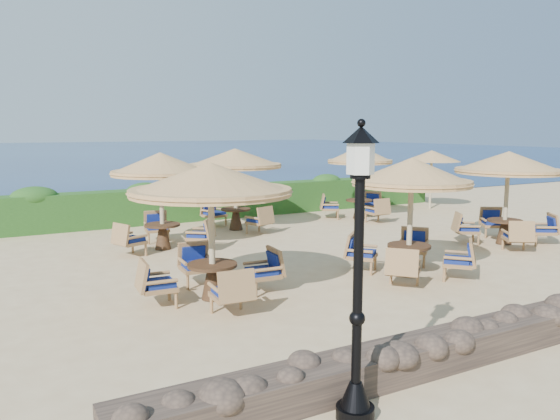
{
  "coord_description": "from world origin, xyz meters",
  "views": [
    {
      "loc": [
        -8.32,
        -11.49,
        3.28
      ],
      "look_at": [
        -2.0,
        0.16,
        1.3
      ],
      "focal_mm": 35.0,
      "sensor_mm": 36.0,
      "label": 1
    }
  ],
  "objects_px": {
    "cafe_set_1": "(411,197)",
    "cafe_set_2": "(507,180)",
    "cafe_set_0": "(211,202)",
    "cafe_set_5": "(360,170)",
    "lamp_post": "(358,288)",
    "extra_parasol": "(432,156)",
    "cafe_set_4": "(235,167)",
    "cafe_set_3": "(161,181)"
  },
  "relations": [
    {
      "from": "cafe_set_2",
      "to": "cafe_set_5",
      "type": "relative_size",
      "value": 1.06
    },
    {
      "from": "lamp_post",
      "to": "cafe_set_3",
      "type": "distance_m",
      "value": 9.75
    },
    {
      "from": "cafe_set_5",
      "to": "lamp_post",
      "type": "bearing_deg",
      "value": -126.8
    },
    {
      "from": "cafe_set_4",
      "to": "cafe_set_5",
      "type": "height_order",
      "value": "same"
    },
    {
      "from": "cafe_set_1",
      "to": "extra_parasol",
      "type": "bearing_deg",
      "value": 43.84
    },
    {
      "from": "extra_parasol",
      "to": "cafe_set_4",
      "type": "bearing_deg",
      "value": -176.45
    },
    {
      "from": "extra_parasol",
      "to": "cafe_set_1",
      "type": "xyz_separation_m",
      "value": [
        -7.88,
        -7.56,
        -0.39
      ]
    },
    {
      "from": "cafe_set_5",
      "to": "cafe_set_2",
      "type": "bearing_deg",
      "value": -80.21
    },
    {
      "from": "lamp_post",
      "to": "cafe_set_2",
      "type": "distance_m",
      "value": 11.06
    },
    {
      "from": "cafe_set_2",
      "to": "cafe_set_0",
      "type": "bearing_deg",
      "value": -175.0
    },
    {
      "from": "cafe_set_0",
      "to": "cafe_set_5",
      "type": "distance_m",
      "value": 10.47
    },
    {
      "from": "cafe_set_0",
      "to": "cafe_set_1",
      "type": "distance_m",
      "value": 4.54
    },
    {
      "from": "cafe_set_0",
      "to": "cafe_set_4",
      "type": "xyz_separation_m",
      "value": [
        3.38,
        6.51,
        0.15
      ]
    },
    {
      "from": "extra_parasol",
      "to": "cafe_set_4",
      "type": "height_order",
      "value": "cafe_set_4"
    },
    {
      "from": "cafe_set_4",
      "to": "cafe_set_5",
      "type": "distance_m",
      "value": 4.9
    },
    {
      "from": "cafe_set_3",
      "to": "cafe_set_4",
      "type": "distance_m",
      "value": 3.41
    },
    {
      "from": "lamp_post",
      "to": "cafe_set_0",
      "type": "height_order",
      "value": "lamp_post"
    },
    {
      "from": "cafe_set_1",
      "to": "cafe_set_3",
      "type": "bearing_deg",
      "value": 127.62
    },
    {
      "from": "lamp_post",
      "to": "cafe_set_2",
      "type": "height_order",
      "value": "lamp_post"
    },
    {
      "from": "cafe_set_0",
      "to": "cafe_set_2",
      "type": "distance_m",
      "value": 9.28
    },
    {
      "from": "cafe_set_1",
      "to": "cafe_set_4",
      "type": "relative_size",
      "value": 0.88
    },
    {
      "from": "cafe_set_1",
      "to": "cafe_set_2",
      "type": "xyz_separation_m",
      "value": [
        4.73,
        1.3,
        0.08
      ]
    },
    {
      "from": "lamp_post",
      "to": "cafe_set_0",
      "type": "xyz_separation_m",
      "value": [
        0.21,
        4.93,
        0.35
      ]
    },
    {
      "from": "cafe_set_3",
      "to": "cafe_set_5",
      "type": "xyz_separation_m",
      "value": [
        7.84,
        1.62,
        -0.09
      ]
    },
    {
      "from": "lamp_post",
      "to": "extra_parasol",
      "type": "distance_m",
      "value": 17.41
    },
    {
      "from": "cafe_set_0",
      "to": "cafe_set_2",
      "type": "bearing_deg",
      "value": 5.0
    },
    {
      "from": "lamp_post",
      "to": "cafe_set_4",
      "type": "bearing_deg",
      "value": 72.57
    },
    {
      "from": "extra_parasol",
      "to": "cafe_set_5",
      "type": "height_order",
      "value": "cafe_set_5"
    },
    {
      "from": "cafe_set_0",
      "to": "cafe_set_2",
      "type": "height_order",
      "value": "same"
    },
    {
      "from": "lamp_post",
      "to": "cafe_set_3",
      "type": "height_order",
      "value": "lamp_post"
    },
    {
      "from": "extra_parasol",
      "to": "cafe_set_0",
      "type": "distance_m",
      "value": 14.27
    },
    {
      "from": "cafe_set_1",
      "to": "cafe_set_2",
      "type": "height_order",
      "value": "same"
    },
    {
      "from": "cafe_set_4",
      "to": "cafe_set_5",
      "type": "relative_size",
      "value": 1.09
    },
    {
      "from": "extra_parasol",
      "to": "cafe_set_2",
      "type": "bearing_deg",
      "value": -116.67
    },
    {
      "from": "cafe_set_3",
      "to": "cafe_set_2",
      "type": "bearing_deg",
      "value": -24.37
    },
    {
      "from": "cafe_set_0",
      "to": "extra_parasol",
      "type": "bearing_deg",
      "value": 29.72
    },
    {
      "from": "cafe_set_1",
      "to": "cafe_set_5",
      "type": "relative_size",
      "value": 0.96
    },
    {
      "from": "cafe_set_0",
      "to": "cafe_set_3",
      "type": "bearing_deg",
      "value": 84.85
    },
    {
      "from": "cafe_set_3",
      "to": "cafe_set_4",
      "type": "bearing_deg",
      "value": 30.21
    },
    {
      "from": "lamp_post",
      "to": "extra_parasol",
      "type": "height_order",
      "value": "lamp_post"
    },
    {
      "from": "cafe_set_1",
      "to": "cafe_set_3",
      "type": "distance_m",
      "value": 6.68
    },
    {
      "from": "lamp_post",
      "to": "cafe_set_1",
      "type": "height_order",
      "value": "lamp_post"
    }
  ]
}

